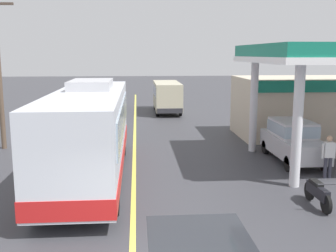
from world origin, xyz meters
TOP-DOWN VIEW (x-y plane):
  - ground at (0.00, 20.00)m, footprint 120.00×120.00m
  - lane_divider_stripe at (0.00, 15.00)m, footprint 0.16×50.00m
  - wet_puddle_patch at (1.73, 2.38)m, footprint 2.69×3.03m
  - coach_bus_main at (-1.66, 7.99)m, footprint 2.60×11.04m
  - gas_station_roadside at (9.48, 13.14)m, footprint 9.10×11.95m
  - car_at_pump at (7.02, 9.67)m, footprint 1.70×4.20m
  - minibus_opposing_lane at (2.59, 25.31)m, footprint 2.04×6.13m
  - motorcycle_parked_forecourt at (5.75, 4.28)m, footprint 0.55×1.80m
  - pedestrian_near_pump at (7.42, 7.09)m, footprint 0.55×0.22m
  - car_trailing_behind_bus at (-2.52, 27.07)m, footprint 1.70×4.20m

SIDE VIEW (x-z plane):
  - ground at x=0.00m, z-range 0.00..0.00m
  - wet_puddle_patch at x=1.73m, z-range 0.00..0.01m
  - lane_divider_stripe at x=0.00m, z-range 0.00..0.01m
  - motorcycle_parked_forecourt at x=5.75m, z-range -0.02..0.90m
  - pedestrian_near_pump at x=7.42m, z-range 0.10..1.76m
  - car_at_pump at x=7.02m, z-range 0.10..1.92m
  - car_trailing_behind_bus at x=-2.52m, z-range 0.10..1.92m
  - minibus_opposing_lane at x=2.59m, z-range 0.25..2.69m
  - coach_bus_main at x=-1.66m, z-range -0.12..3.56m
  - gas_station_roadside at x=9.48m, z-range 0.08..5.18m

